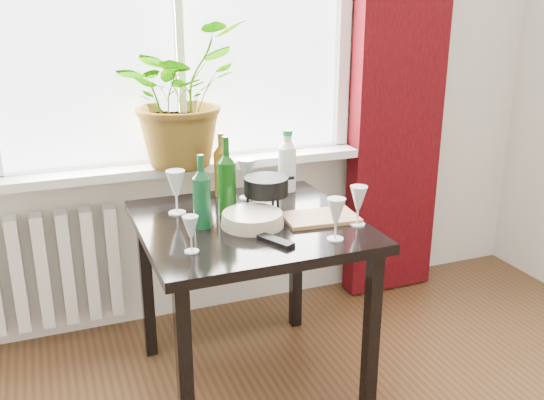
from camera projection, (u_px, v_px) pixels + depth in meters
name	position (u px, v px, depth m)	size (l,w,h in m)	color
windowsill	(187.00, 165.00, 2.87)	(1.72, 0.20, 0.04)	silver
curtain	(401.00, 56.00, 3.07)	(0.50, 0.12, 2.56)	#360408
radiator	(30.00, 273.00, 2.78)	(0.80, 0.10, 0.55)	white
table	(249.00, 242.00, 2.43)	(0.85, 0.85, 0.74)	black
potted_plant	(179.00, 95.00, 2.70)	(0.58, 0.50, 0.64)	#38761F
wine_bottle_left	(202.00, 191.00, 2.29)	(0.07, 0.07, 0.29)	#0D4320
wine_bottle_right	(226.00, 176.00, 2.42)	(0.08, 0.08, 0.33)	#0D3B0B
bottle_amber	(222.00, 164.00, 2.66)	(0.07, 0.07, 0.29)	brown
cleaning_bottle	(287.00, 160.00, 2.73)	(0.08, 0.08, 0.28)	white
wineglass_front_right	(336.00, 219.00, 2.19)	(0.07, 0.07, 0.16)	silver
wineglass_far_right	(358.00, 205.00, 2.33)	(0.07, 0.07, 0.16)	silver
wineglass_back_center	(247.00, 178.00, 2.63)	(0.08, 0.08, 0.18)	silver
wineglass_back_left	(176.00, 192.00, 2.45)	(0.08, 0.08, 0.19)	white
wineglass_front_left	(191.00, 234.00, 2.08)	(0.06, 0.06, 0.14)	silver
plate_stack	(252.00, 219.00, 2.34)	(0.25, 0.25, 0.05)	beige
fondue_pot	(266.00, 194.00, 2.49)	(0.21, 0.18, 0.14)	black
tv_remote	(276.00, 241.00, 2.18)	(0.04, 0.15, 0.02)	black
cutting_board	(320.00, 217.00, 2.41)	(0.29, 0.19, 0.02)	#A27349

